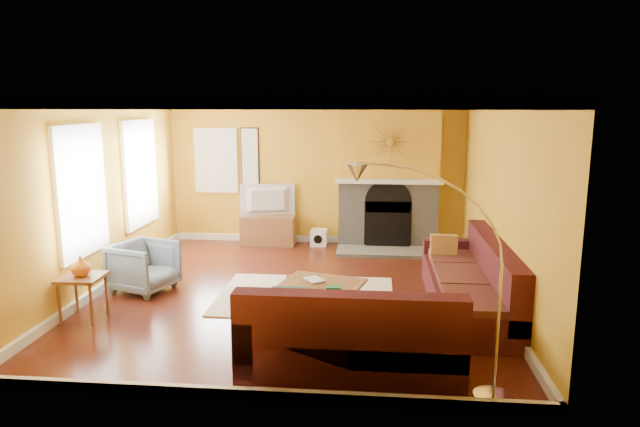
# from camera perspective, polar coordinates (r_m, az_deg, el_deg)

# --- Properties ---
(floor) EXTENTS (5.50, 6.00, 0.02)m
(floor) POSITION_cam_1_polar(r_m,az_deg,el_deg) (8.12, -2.54, -7.97)
(floor) COLOR #602314
(floor) RESTS_ON ground
(ceiling) EXTENTS (5.50, 6.00, 0.02)m
(ceiling) POSITION_cam_1_polar(r_m,az_deg,el_deg) (7.67, -2.72, 11.61)
(ceiling) COLOR white
(ceiling) RESTS_ON ground
(wall_back) EXTENTS (5.50, 0.02, 2.70)m
(wall_back) POSITION_cam_1_polar(r_m,az_deg,el_deg) (10.74, -0.39, 4.20)
(wall_back) COLOR gold
(wall_back) RESTS_ON ground
(wall_front) EXTENTS (5.50, 0.02, 2.70)m
(wall_front) POSITION_cam_1_polar(r_m,az_deg,el_deg) (4.88, -7.55, -4.34)
(wall_front) COLOR gold
(wall_front) RESTS_ON ground
(wall_left) EXTENTS (0.02, 6.00, 2.70)m
(wall_left) POSITION_cam_1_polar(r_m,az_deg,el_deg) (8.61, -21.15, 1.72)
(wall_left) COLOR gold
(wall_left) RESTS_ON ground
(wall_right) EXTENTS (0.02, 6.00, 2.70)m
(wall_right) POSITION_cam_1_polar(r_m,az_deg,el_deg) (7.89, 17.66, 1.15)
(wall_right) COLOR gold
(wall_right) RESTS_ON ground
(baseboard) EXTENTS (5.50, 6.00, 0.12)m
(baseboard) POSITION_cam_1_polar(r_m,az_deg,el_deg) (8.09, -2.54, -7.51)
(baseboard) COLOR white
(baseboard) RESTS_ON floor
(crown_molding) EXTENTS (5.50, 6.00, 0.12)m
(crown_molding) POSITION_cam_1_polar(r_m,az_deg,el_deg) (7.67, -2.71, 11.08)
(crown_molding) COLOR white
(crown_molding) RESTS_ON ceiling
(window_left_near) EXTENTS (0.06, 1.22, 1.72)m
(window_left_near) POSITION_cam_1_polar(r_m,az_deg,el_deg) (9.74, -17.63, 3.86)
(window_left_near) COLOR white
(window_left_near) RESTS_ON wall_left
(window_left_far) EXTENTS (0.06, 1.22, 1.72)m
(window_left_far) POSITION_cam_1_polar(r_m,az_deg,el_deg) (8.04, -22.86, 2.07)
(window_left_far) COLOR white
(window_left_far) RESTS_ON wall_left
(window_back) EXTENTS (0.82, 0.06, 1.22)m
(window_back) POSITION_cam_1_polar(r_m,az_deg,el_deg) (11.02, -10.34, 5.25)
(window_back) COLOR white
(window_back) RESTS_ON wall_back
(wall_art) EXTENTS (0.34, 0.04, 1.14)m
(wall_art) POSITION_cam_1_polar(r_m,az_deg,el_deg) (10.87, -7.02, 5.53)
(wall_art) COLOR white
(wall_art) RESTS_ON wall_back
(fireplace) EXTENTS (1.80, 0.40, 2.70)m
(fireplace) POSITION_cam_1_polar(r_m,az_deg,el_deg) (10.48, 6.88, 3.95)
(fireplace) COLOR gray
(fireplace) RESTS_ON floor
(mantel) EXTENTS (1.92, 0.22, 0.08)m
(mantel) POSITION_cam_1_polar(r_m,az_deg,el_deg) (10.25, 6.89, 3.23)
(mantel) COLOR white
(mantel) RESTS_ON fireplace
(hearth) EXTENTS (1.80, 0.70, 0.06)m
(hearth) POSITION_cam_1_polar(r_m,az_deg,el_deg) (10.19, 6.78, -3.82)
(hearth) COLOR gray
(hearth) RESTS_ON floor
(sunburst) EXTENTS (0.70, 0.04, 0.70)m
(sunburst) POSITION_cam_1_polar(r_m,az_deg,el_deg) (10.19, 6.98, 7.14)
(sunburst) COLOR olive
(sunburst) RESTS_ON fireplace
(rug) EXTENTS (2.40, 1.80, 0.02)m
(rug) POSITION_cam_1_polar(r_m,az_deg,el_deg) (7.96, -1.44, -8.21)
(rug) COLOR beige
(rug) RESTS_ON floor
(sectional_sofa) EXTENTS (2.97, 3.67, 0.90)m
(sectional_sofa) POSITION_cam_1_polar(r_m,az_deg,el_deg) (7.08, 6.71, -7.00)
(sectional_sofa) COLOR #4B181C
(sectional_sofa) RESTS_ON floor
(coffee_table) EXTENTS (1.23, 1.23, 0.40)m
(coffee_table) POSITION_cam_1_polar(r_m,az_deg,el_deg) (7.24, -0.14, -8.64)
(coffee_table) COLOR white
(coffee_table) RESTS_ON floor
(media_console) EXTENTS (1.00, 0.45, 0.55)m
(media_console) POSITION_cam_1_polar(r_m,az_deg,el_deg) (10.74, -5.19, -1.67)
(media_console) COLOR brown
(media_console) RESTS_ON floor
(tv) EXTENTS (1.02, 0.37, 0.59)m
(tv) POSITION_cam_1_polar(r_m,az_deg,el_deg) (10.63, -5.24, 1.33)
(tv) COLOR black
(tv) RESTS_ON media_console
(subwoofer) EXTENTS (0.30, 0.30, 0.30)m
(subwoofer) POSITION_cam_1_polar(r_m,az_deg,el_deg) (10.66, -0.13, -2.40)
(subwoofer) COLOR white
(subwoofer) RESTS_ON floor
(armchair) EXTENTS (0.98, 0.96, 0.71)m
(armchair) POSITION_cam_1_polar(r_m,az_deg,el_deg) (8.46, -17.19, -5.10)
(armchair) COLOR slate
(armchair) RESTS_ON floor
(side_table) EXTENTS (0.52, 0.52, 0.55)m
(side_table) POSITION_cam_1_polar(r_m,az_deg,el_deg) (7.67, -22.58, -7.74)
(side_table) COLOR brown
(side_table) RESTS_ON floor
(vase) EXTENTS (0.26, 0.26, 0.25)m
(vase) POSITION_cam_1_polar(r_m,az_deg,el_deg) (7.56, -22.81, -4.87)
(vase) COLOR orange
(vase) RESTS_ON side_table
(book) EXTENTS (0.32, 0.33, 0.03)m
(book) POSITION_cam_1_polar(r_m,az_deg,el_deg) (7.28, -1.25, -6.77)
(book) COLOR white
(book) RESTS_ON coffee_table
(arc_lamp) EXTENTS (1.35, 0.36, 2.12)m
(arc_lamp) POSITION_cam_1_polar(r_m,az_deg,el_deg) (5.11, 11.22, -7.15)
(arc_lamp) COLOR silver
(arc_lamp) RESTS_ON floor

